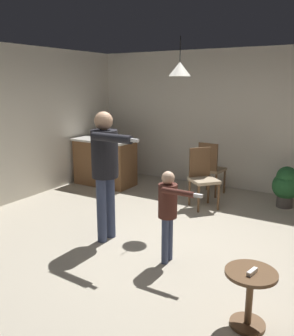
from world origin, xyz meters
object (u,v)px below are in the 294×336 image
at_px(potted_plant_corner, 286,185).
at_px(spare_remote_on_table, 252,272).
at_px(dining_chair_by_counter, 202,175).
at_px(side_table_by_couch, 250,292).
at_px(dining_chair_near_wall, 210,167).
at_px(kitchen_counter, 105,162).
at_px(person_child, 168,207).
at_px(person_adult, 106,162).

xyz_separation_m(potted_plant_corner, spare_remote_on_table, (0.33, -3.41, 0.15)).
distance_m(dining_chair_by_counter, potted_plant_corner, 1.42).
relative_size(side_table_by_couch, dining_chair_near_wall, 0.52).
relative_size(side_table_by_couch, potted_plant_corner, 0.74).
bearing_deg(dining_chair_by_counter, dining_chair_near_wall, -128.24).
relative_size(dining_chair_by_counter, potted_plant_corner, 1.42).
bearing_deg(dining_chair_near_wall, spare_remote_on_table, -57.68).
height_order(kitchen_counter, spare_remote_on_table, kitchen_counter).
xyz_separation_m(kitchen_counter, spare_remote_on_table, (3.80, -2.96, 0.06)).
bearing_deg(dining_chair_near_wall, person_child, -72.84).
bearing_deg(dining_chair_near_wall, person_adult, -93.99).
xyz_separation_m(side_table_by_couch, person_adult, (-2.12, 0.79, 0.74)).
xyz_separation_m(person_adult, person_child, (0.99, -0.13, -0.38)).
xyz_separation_m(dining_chair_by_counter, dining_chair_near_wall, (-0.12, 0.68, 0.00)).
height_order(dining_chair_by_counter, dining_chair_near_wall, same).
bearing_deg(person_adult, dining_chair_near_wall, 173.37).
relative_size(kitchen_counter, dining_chair_by_counter, 1.26).
bearing_deg(person_adult, spare_remote_on_table, 72.18).
height_order(person_child, dining_chair_by_counter, person_child).
bearing_deg(person_child, dining_chair_by_counter, -169.08).
height_order(side_table_by_couch, spare_remote_on_table, spare_remote_on_table).
bearing_deg(dining_chair_by_counter, person_child, 53.05).
distance_m(person_adult, dining_chair_near_wall, 2.66).
relative_size(kitchen_counter, person_child, 1.15).
xyz_separation_m(kitchen_counter, person_adult, (1.66, -2.13, 0.59)).
distance_m(person_adult, spare_remote_on_table, 2.35).
bearing_deg(potted_plant_corner, dining_chair_near_wall, -179.47).
height_order(kitchen_counter, side_table_by_couch, kitchen_counter).
bearing_deg(potted_plant_corner, dining_chair_by_counter, -150.47).
relative_size(kitchen_counter, dining_chair_near_wall, 1.26).
xyz_separation_m(dining_chair_by_counter, spare_remote_on_table, (1.56, -2.71, -0.01)).
relative_size(potted_plant_corner, spare_remote_on_table, 5.41).
xyz_separation_m(kitchen_counter, dining_chair_by_counter, (2.24, -0.24, 0.07)).
height_order(side_table_by_couch, dining_chair_by_counter, dining_chair_by_counter).
bearing_deg(kitchen_counter, person_child, -40.47).
relative_size(person_child, dining_chair_by_counter, 1.10).
bearing_deg(dining_chair_by_counter, spare_remote_on_table, 71.41).
relative_size(person_adult, spare_remote_on_table, 13.18).
height_order(kitchen_counter, dining_chair_near_wall, dining_chair_near_wall).
relative_size(person_adult, dining_chair_near_wall, 1.71).
relative_size(person_adult, potted_plant_corner, 2.44).
height_order(person_adult, dining_chair_near_wall, person_adult).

